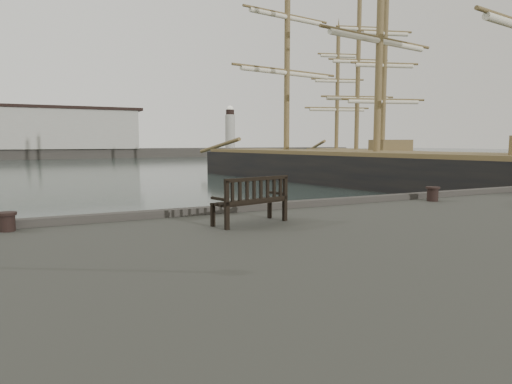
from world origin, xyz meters
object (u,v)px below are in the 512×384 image
bollard_left (7,222)px  tall_ship_far (356,164)px  bollard_right (433,194)px  tall_ship_main (376,176)px  bench (251,209)px

bollard_left → tall_ship_far: bearing=43.1°
bollard_right → tall_ship_main: size_ratio=0.01×
bench → tall_ship_main: size_ratio=0.05×
bollard_right → tall_ship_far: bearing=54.7°
bench → bollard_left: size_ratio=4.78×
bollard_right → tall_ship_far: size_ratio=0.02×
bench → tall_ship_far: 46.19m
tall_ship_main → tall_ship_far: bearing=46.4°
bollard_left → tall_ship_main: tall_ship_main is taller
bollard_left → bollard_right: (11.73, -0.37, 0.03)m
bollard_left → tall_ship_main: size_ratio=0.01×
bench → bollard_left: bench is taller
tall_ship_main → tall_ship_far: 18.95m
bollard_right → tall_ship_main: 22.19m
bench → tall_ship_main: bearing=29.0°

